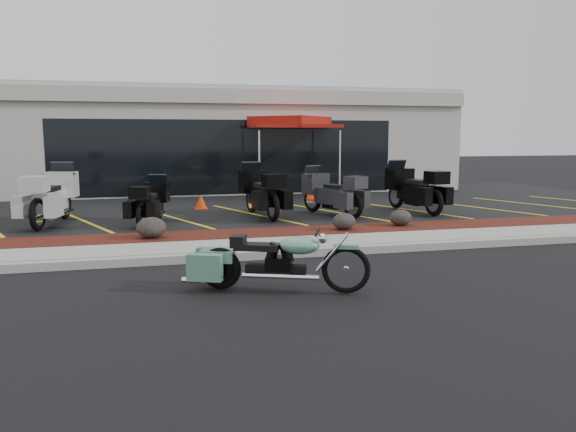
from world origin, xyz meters
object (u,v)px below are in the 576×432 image
object	(u,v)px
hero_cruiser	(346,263)
popup_canopy	(290,124)
touring_white	(64,191)
traffic_cone	(201,202)

from	to	relation	value
hero_cruiser	popup_canopy	world-z (taller)	popup_canopy
popup_canopy	touring_white	bearing A→B (deg)	-144.77
traffic_cone	touring_white	bearing A→B (deg)	-160.81
touring_white	traffic_cone	distance (m)	3.79
touring_white	popup_canopy	size ratio (longest dim) A/B	0.80
traffic_cone	hero_cruiser	bearing A→B (deg)	-81.94
touring_white	traffic_cone	size ratio (longest dim) A/B	6.17
hero_cruiser	popup_canopy	distance (m)	12.35
traffic_cone	popup_canopy	bearing A→B (deg)	41.69
hero_cruiser	traffic_cone	size ratio (longest dim) A/B	6.48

